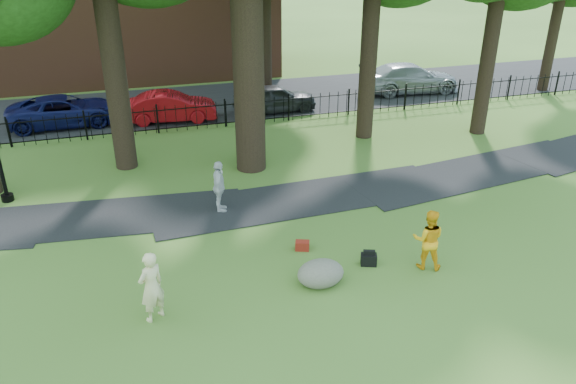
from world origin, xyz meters
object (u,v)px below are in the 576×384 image
object	(u,v)px
woman	(151,287)
boulder	(321,272)
red_sedan	(171,107)
man	(428,239)

from	to	relation	value
woman	boulder	size ratio (longest dim) A/B	1.46
woman	red_sedan	world-z (taller)	woman
man	boulder	xyz separation A→B (m)	(-2.96, 0.09, -0.49)
boulder	red_sedan	distance (m)	14.55
woman	man	xyz separation A→B (m)	(7.14, 0.13, -0.04)
woman	red_sedan	xyz separation A→B (m)	(1.98, 14.60, -0.20)
man	red_sedan	bearing A→B (deg)	-44.11
man	red_sedan	world-z (taller)	man
man	boulder	distance (m)	3.00
woman	boulder	bearing A→B (deg)	150.25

